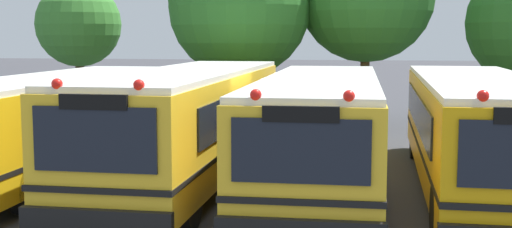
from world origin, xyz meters
TOP-DOWN VIEW (x-y plane):
  - ground_plane at (0.00, 0.00)m, footprint 160.00×160.00m
  - school_bus_0 at (-4.92, 0.04)m, footprint 2.64×10.42m
  - school_bus_1 at (-1.59, -0.04)m, footprint 2.72×11.41m
  - school_bus_2 at (1.52, -0.19)m, footprint 2.63×11.25m
  - school_bus_3 at (4.97, -0.11)m, footprint 2.85×11.35m
  - tree_0 at (-8.76, 10.01)m, footprint 3.34×3.34m
  - tree_1 at (-2.20, 8.98)m, footprint 5.19×5.19m

SIDE VIEW (x-z plane):
  - ground_plane at x=0.00m, z-range 0.00..0.00m
  - school_bus_0 at x=-4.92m, z-range 0.07..2.65m
  - school_bus_2 at x=1.52m, z-range 0.07..2.70m
  - school_bus_3 at x=4.97m, z-range 0.07..2.72m
  - school_bus_1 at x=-1.59m, z-range 0.07..2.82m
  - tree_0 at x=-8.76m, z-range 1.07..6.61m
  - tree_1 at x=-2.20m, z-range 1.05..8.12m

